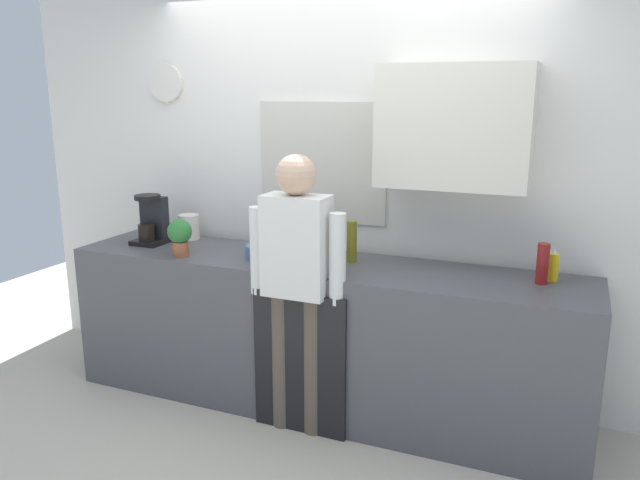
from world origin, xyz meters
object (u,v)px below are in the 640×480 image
bottle_olive_oil (352,242)px  storage_canister (189,227)px  potted_plant (180,235)px  dish_soap (553,267)px  bottle_amber_beer (293,241)px  person_at_sink (297,273)px  bottle_red_vinegar (543,264)px  cup_white_mug (182,241)px  coffee_maker (152,222)px  mixing_bowl (263,251)px

bottle_olive_oil → storage_canister: bottle_olive_oil is taller
potted_plant → dish_soap: 2.17m
bottle_olive_oil → potted_plant: bearing=-165.1°
dish_soap → storage_canister: bearing=178.4°
bottle_amber_beer → person_at_sink: bearing=-61.6°
storage_canister → bottle_red_vinegar: bearing=-3.5°
dish_soap → person_at_sink: 1.38m
bottle_olive_oil → cup_white_mug: (-1.14, -0.10, -0.08)m
coffee_maker → mixing_bowl: (0.86, -0.05, -0.11)m
bottle_red_vinegar → storage_canister: (-2.30, 0.14, -0.02)m
cup_white_mug → coffee_maker: bearing=173.1°
mixing_bowl → potted_plant: (-0.49, -0.16, 0.09)m
coffee_maker → storage_canister: bearing=49.9°
bottle_amber_beer → mixing_bowl: (-0.18, -0.04, -0.08)m
potted_plant → storage_canister: potted_plant is taller
cup_white_mug → potted_plant: size_ratio=0.41×
dish_soap → bottle_red_vinegar: bearing=-124.8°
mixing_bowl → potted_plant: bearing=-161.7°
coffee_maker → bottle_amber_beer: bearing=-0.5°
bottle_olive_oil → cup_white_mug: 1.14m
bottle_olive_oil → dish_soap: 1.13m
bottle_amber_beer → person_at_sink: 0.36m
bottle_amber_beer → mixing_bowl: 0.20m
potted_plant → dish_soap: potted_plant is taller
bottle_olive_oil → cup_white_mug: bearing=-175.2°
cup_white_mug → mixing_bowl: (0.60, -0.01, -0.01)m
mixing_bowl → person_at_sink: size_ratio=0.14×
coffee_maker → bottle_olive_oil: bearing=2.7°
mixing_bowl → storage_canister: 0.74m
bottle_red_vinegar → mixing_bowl: 1.61m
bottle_red_vinegar → storage_canister: size_ratio=1.29×
bottle_red_vinegar → cup_white_mug: size_ratio=2.32×
cup_white_mug → storage_canister: storage_canister is taller
storage_canister → cup_white_mug: bearing=-66.3°
potted_plant → bottle_olive_oil: bearing=14.9°
cup_white_mug → dish_soap: dish_soap is taller
mixing_bowl → dish_soap: bearing=5.9°
coffee_maker → mixing_bowl: bearing=-3.1°
potted_plant → dish_soap: (2.15, 0.33, -0.05)m
bottle_amber_beer → bottle_olive_oil: bearing=12.0°
person_at_sink → storage_canister: bearing=142.9°
bottle_olive_oil → cup_white_mug: bottle_olive_oil is taller
coffee_maker → bottle_olive_oil: 1.40m
mixing_bowl → cup_white_mug: bearing=178.6°
dish_soap → person_at_sink: size_ratio=0.11×
bottle_olive_oil → dish_soap: (1.12, 0.06, -0.05)m
bottle_olive_oil → mixing_bowl: bottle_olive_oil is taller
bottle_red_vinegar → potted_plant: size_ratio=0.96×
potted_plant → storage_canister: size_ratio=1.35×
bottle_red_vinegar → potted_plant: potted_plant is taller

